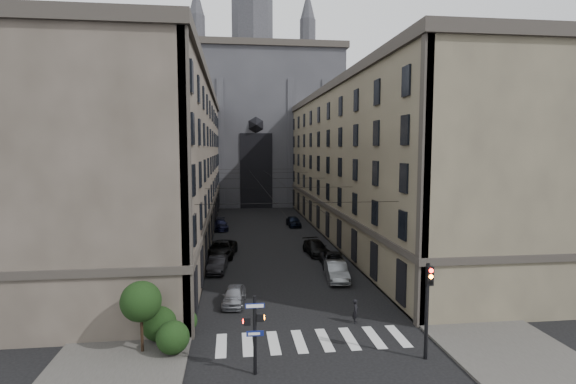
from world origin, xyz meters
name	(u,v)px	position (x,y,z in m)	size (l,w,h in m)	color
sidewalk_left	(184,239)	(-10.50, 36.00, 0.07)	(7.00, 80.00, 0.15)	#383533
sidewalk_right	(349,234)	(10.50, 36.00, 0.07)	(7.00, 80.00, 0.15)	#383533
zebra_crossing	(312,340)	(0.00, 5.00, 0.01)	(11.00, 3.20, 0.01)	beige
building_left	(158,164)	(-13.44, 36.00, 9.34)	(13.60, 60.60, 18.85)	#443D34
building_right	(373,163)	(13.44, 36.00, 9.34)	(13.60, 60.60, 18.85)	brown
gothic_tower	(253,117)	(0.00, 74.96, 17.80)	(35.00, 23.00, 58.00)	#2D2D33
pedestrian_signal_left	(255,329)	(-3.51, 1.50, 2.32)	(1.02, 0.38, 4.00)	black
traffic_light_right	(428,299)	(5.60, 1.92, 3.29)	(0.34, 0.50, 5.20)	black
shrub_cluster	(158,318)	(-8.72, 5.01, 1.80)	(3.90, 4.40, 3.90)	black
tram_wires	(269,180)	(0.00, 35.63, 7.25)	(14.00, 60.00, 0.43)	black
car_left_near	(234,296)	(-4.48, 11.72, 0.65)	(1.54, 3.84, 1.31)	gray
car_left_midnear	(217,264)	(-5.93, 20.51, 0.71)	(1.50, 4.31, 1.42)	black
car_left_midfar	(222,249)	(-5.65, 26.33, 0.81)	(2.67, 5.80, 1.61)	black
car_left_far	(220,225)	(-6.20, 41.93, 0.70)	(1.96, 4.81, 1.40)	black
car_right_near	(337,271)	(4.20, 16.60, 0.79)	(1.67, 4.78, 1.57)	slate
car_right_midnear	(333,260)	(4.88, 20.91, 0.66)	(2.21, 4.79, 1.33)	black
car_right_midfar	(316,248)	(4.20, 26.04, 0.73)	(2.04, 5.01, 1.45)	black
car_right_far	(294,221)	(4.20, 43.34, 0.74)	(1.74, 4.32, 1.47)	black
pedestrian	(355,311)	(3.25, 7.29, 0.78)	(0.57, 0.37, 1.56)	black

